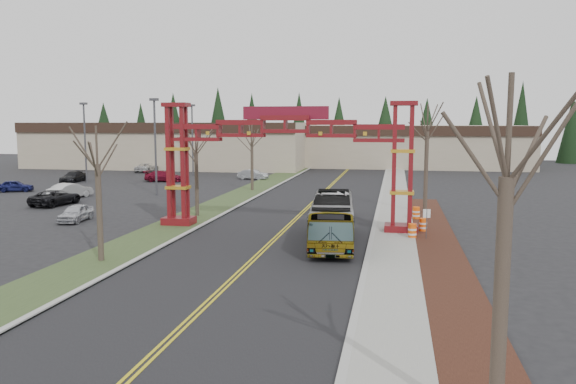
% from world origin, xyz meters
% --- Properties ---
extents(ground, '(200.00, 200.00, 0.00)m').
position_xyz_m(ground, '(0.00, 0.00, 0.00)').
color(ground, black).
rests_on(ground, ground).
extents(road, '(12.00, 110.00, 0.02)m').
position_xyz_m(road, '(0.00, 25.00, 0.01)').
color(road, black).
rests_on(road, ground).
extents(lane_line_left, '(0.12, 100.00, 0.01)m').
position_xyz_m(lane_line_left, '(-0.12, 25.00, 0.03)').
color(lane_line_left, gold).
rests_on(lane_line_left, road).
extents(lane_line_right, '(0.12, 100.00, 0.01)m').
position_xyz_m(lane_line_right, '(0.12, 25.00, 0.03)').
color(lane_line_right, gold).
rests_on(lane_line_right, road).
extents(curb_right, '(0.30, 110.00, 0.15)m').
position_xyz_m(curb_right, '(6.15, 25.00, 0.07)').
color(curb_right, '#A7A8A2').
rests_on(curb_right, ground).
extents(sidewalk_right, '(2.60, 110.00, 0.14)m').
position_xyz_m(sidewalk_right, '(7.60, 25.00, 0.08)').
color(sidewalk_right, gray).
rests_on(sidewalk_right, ground).
extents(landscape_strip, '(2.60, 50.00, 0.12)m').
position_xyz_m(landscape_strip, '(10.20, 10.00, 0.06)').
color(landscape_strip, black).
rests_on(landscape_strip, ground).
extents(grass_median, '(4.00, 110.00, 0.08)m').
position_xyz_m(grass_median, '(-8.00, 25.00, 0.04)').
color(grass_median, '#314422').
rests_on(grass_median, ground).
extents(curb_left, '(0.30, 110.00, 0.15)m').
position_xyz_m(curb_left, '(-6.15, 25.00, 0.07)').
color(curb_left, '#A7A8A2').
rests_on(curb_left, ground).
extents(gateway_arch, '(18.20, 1.60, 8.90)m').
position_xyz_m(gateway_arch, '(0.00, 18.00, 5.98)').
color(gateway_arch, maroon).
rests_on(gateway_arch, ground).
extents(retail_building_west, '(46.00, 22.30, 7.50)m').
position_xyz_m(retail_building_west, '(-30.00, 71.96, 3.76)').
color(retail_building_west, tan).
rests_on(retail_building_west, ground).
extents(retail_building_east, '(38.00, 20.30, 7.00)m').
position_xyz_m(retail_building_east, '(10.00, 79.95, 3.51)').
color(retail_building_east, tan).
rests_on(retail_building_east, ground).
extents(conifer_treeline, '(116.10, 5.60, 13.00)m').
position_xyz_m(conifer_treeline, '(0.25, 92.00, 6.49)').
color(conifer_treeline, black).
rests_on(conifer_treeline, ground).
extents(transit_bus, '(3.48, 10.86, 2.97)m').
position_xyz_m(transit_bus, '(3.76, 14.00, 1.49)').
color(transit_bus, '#B3B7BC').
rests_on(transit_bus, ground).
extents(silver_sedan, '(2.37, 4.89, 1.55)m').
position_xyz_m(silver_sedan, '(2.64, 24.05, 0.77)').
color(silver_sedan, '#A5A8AD').
rests_on(silver_sedan, ground).
extents(parked_car_near_a, '(1.91, 3.95, 1.30)m').
position_xyz_m(parked_car_near_a, '(-16.30, 18.00, 0.65)').
color(parked_car_near_a, '#BABCC3').
rests_on(parked_car_near_a, ground).
extents(parked_car_near_b, '(2.68, 4.89, 1.53)m').
position_xyz_m(parked_car_near_b, '(-24.18, 29.89, 0.76)').
color(parked_car_near_b, silver).
rests_on(parked_car_near_b, ground).
extents(parked_car_near_c, '(2.95, 5.34, 1.42)m').
position_xyz_m(parked_car_near_c, '(-22.84, 25.37, 0.71)').
color(parked_car_near_c, black).
rests_on(parked_car_near_c, ground).
extents(parked_car_mid_a, '(4.99, 2.38, 1.40)m').
position_xyz_m(parked_car_mid_a, '(-21.52, 46.64, 0.70)').
color(parked_car_mid_a, maroon).
rests_on(parked_car_mid_a, ground).
extents(parked_car_mid_b, '(4.07, 2.92, 1.29)m').
position_xyz_m(parked_car_mid_b, '(-33.15, 33.62, 0.64)').
color(parked_car_mid_b, navy).
rests_on(parked_car_mid_b, ground).
extents(parked_car_far_a, '(4.26, 2.25, 1.33)m').
position_xyz_m(parked_car_far_a, '(-11.00, 51.43, 0.67)').
color(parked_car_far_a, '#A8ACAF').
rests_on(parked_car_far_a, ground).
extents(parked_car_far_b, '(2.26, 4.84, 1.34)m').
position_xyz_m(parked_car_far_b, '(-29.71, 59.34, 0.67)').
color(parked_car_far_b, silver).
rests_on(parked_car_far_b, ground).
extents(parked_car_far_c, '(2.27, 4.76, 1.34)m').
position_xyz_m(parked_car_far_c, '(-32.58, 43.93, 0.67)').
color(parked_car_far_c, black).
rests_on(parked_car_far_c, ground).
extents(bare_tree_median_near, '(3.12, 3.12, 7.33)m').
position_xyz_m(bare_tree_median_near, '(-8.00, 6.89, 5.24)').
color(bare_tree_median_near, '#382D26').
rests_on(bare_tree_median_near, ground).
extents(bare_tree_median_mid, '(3.05, 3.05, 7.18)m').
position_xyz_m(bare_tree_median_mid, '(-8.00, 21.89, 5.13)').
color(bare_tree_median_mid, '#382D26').
rests_on(bare_tree_median_mid, ground).
extents(bare_tree_median_far, '(3.15, 3.15, 7.44)m').
position_xyz_m(bare_tree_median_far, '(-8.00, 39.46, 5.33)').
color(bare_tree_median_far, '#382D26').
rests_on(bare_tree_median_far, ground).
extents(bare_tree_right_near, '(3.49, 3.49, 8.57)m').
position_xyz_m(bare_tree_right_near, '(10.00, -7.21, 6.22)').
color(bare_tree_right_near, '#382D26').
rests_on(bare_tree_right_near, ground).
extents(bare_tree_right_far, '(3.33, 3.33, 8.97)m').
position_xyz_m(bare_tree_right_far, '(10.00, 26.55, 6.72)').
color(bare_tree_right_far, '#382D26').
rests_on(bare_tree_right_far, ground).
extents(light_pole_near, '(0.86, 0.43, 9.96)m').
position_xyz_m(light_pole_near, '(-16.77, 33.78, 5.76)').
color(light_pole_near, '#3F3F44').
rests_on(light_pole_near, ground).
extents(light_pole_mid, '(0.86, 0.43, 9.95)m').
position_xyz_m(light_pole_mid, '(-30.29, 43.26, 5.75)').
color(light_pole_mid, '#3F3F44').
rests_on(light_pole_mid, ground).
extents(light_pole_far, '(0.87, 0.44, 10.05)m').
position_xyz_m(light_pole_far, '(-20.89, 55.54, 5.81)').
color(light_pole_far, '#3F3F44').
rests_on(light_pole_far, ground).
extents(street_sign, '(0.46, 0.06, 2.02)m').
position_xyz_m(street_sign, '(9.57, 15.88, 1.45)').
color(street_sign, '#3F3F44').
rests_on(street_sign, ground).
extents(barrel_south, '(0.55, 0.55, 1.02)m').
position_xyz_m(barrel_south, '(8.70, 16.02, 0.51)').
color(barrel_south, '#F9590D').
rests_on(barrel_south, ground).
extents(barrel_mid, '(0.53, 0.53, 0.99)m').
position_xyz_m(barrel_mid, '(9.49, 18.51, 0.49)').
color(barrel_mid, '#F9590D').
rests_on(barrel_mid, ground).
extents(barrel_north, '(0.56, 0.56, 1.04)m').
position_xyz_m(barrel_north, '(9.20, 23.44, 0.52)').
color(barrel_north, '#F9590D').
rests_on(barrel_north, ground).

